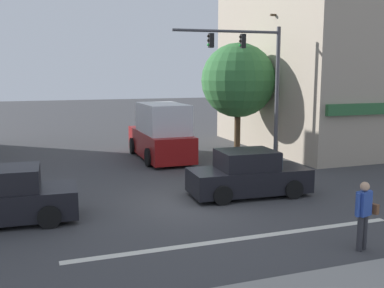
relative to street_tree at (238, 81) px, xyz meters
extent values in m
plane|color=#3D3D3F|center=(-5.22, -7.83, -3.81)|extent=(120.00, 120.00, 0.00)
cube|color=silver|center=(-5.22, -11.33, -3.81)|extent=(9.00, 0.24, 0.01)
cube|color=tan|center=(7.40, 0.80, 1.18)|extent=(11.62, 11.32, 9.99)
cylinder|color=#4C3823|center=(0.00, 0.00, -2.62)|extent=(0.32, 0.32, 2.39)
sphere|color=#337038|center=(0.00, 0.00, 0.01)|extent=(3.82, 3.82, 3.82)
cylinder|color=brown|center=(2.01, -0.86, -0.09)|extent=(0.22, 0.22, 7.45)
cube|color=#473828|center=(2.01, -0.86, 3.24)|extent=(1.40, 0.12, 0.10)
cylinder|color=#47474C|center=(0.30, -3.44, -0.71)|extent=(0.18, 0.18, 6.20)
cylinder|color=#47474C|center=(-2.10, -3.25, 2.14)|extent=(4.79, 0.49, 0.12)
cube|color=black|center=(-1.38, -3.31, 1.74)|extent=(0.22, 0.25, 0.60)
sphere|color=black|center=(-1.50, -3.30, 1.92)|extent=(0.12, 0.12, 0.12)
sphere|color=black|center=(-1.50, -3.30, 1.74)|extent=(0.12, 0.12, 0.12)
sphere|color=green|center=(-1.50, -3.30, 1.56)|extent=(0.12, 0.12, 0.12)
cube|color=black|center=(-2.81, -3.19, 1.74)|extent=(0.22, 0.25, 0.60)
sphere|color=black|center=(-2.93, -3.18, 1.92)|extent=(0.12, 0.12, 0.12)
sphere|color=black|center=(-2.93, -3.18, 1.74)|extent=(0.12, 0.12, 0.12)
sphere|color=green|center=(-2.93, -3.18, 1.56)|extent=(0.12, 0.12, 0.12)
cube|color=black|center=(-11.05, -7.95, -3.27)|extent=(4.18, 1.90, 0.80)
cube|color=black|center=(-10.95, -7.95, -2.55)|extent=(1.97, 1.65, 0.64)
cylinder|color=black|center=(-9.82, -8.86, -3.49)|extent=(0.65, 0.21, 0.64)
cylinder|color=black|center=(-9.74, -7.16, -3.49)|extent=(0.65, 0.21, 0.64)
cube|color=maroon|center=(-4.23, -0.04, -3.06)|extent=(2.03, 5.61, 1.20)
cube|color=silver|center=(-4.23, -0.59, -1.76)|extent=(1.92, 3.41, 1.40)
cube|color=#475666|center=(-4.22, 1.13, -1.76)|extent=(1.75, 0.07, 1.19)
cylinder|color=black|center=(-5.22, 1.71, -3.39)|extent=(0.24, 0.84, 0.84)
cylinder|color=black|center=(-3.22, 1.69, -3.39)|extent=(0.24, 0.84, 0.84)
cylinder|color=black|center=(-5.24, -1.77, -3.39)|extent=(0.24, 0.84, 0.84)
cylinder|color=black|center=(-3.24, -1.78, -3.39)|extent=(0.24, 0.84, 0.84)
cube|color=black|center=(-3.19, -7.66, -3.27)|extent=(4.19, 1.92, 0.80)
cube|color=black|center=(-3.29, -7.66, -2.55)|extent=(1.98, 1.66, 0.64)
cube|color=#475666|center=(-2.32, -7.71, -2.55)|extent=(0.14, 1.44, 0.54)
cylinder|color=black|center=(-1.88, -6.88, -3.49)|extent=(0.65, 0.21, 0.64)
cylinder|color=black|center=(-1.97, -8.58, -3.49)|extent=(0.65, 0.21, 0.64)
cylinder|color=black|center=(-4.41, -6.74, -3.49)|extent=(0.65, 0.21, 0.64)
cylinder|color=black|center=(-4.51, -8.44, -3.49)|extent=(0.65, 0.21, 0.64)
cylinder|color=#333338|center=(-2.96, -12.99, -3.38)|extent=(0.14, 0.14, 0.86)
cylinder|color=#333338|center=(-2.79, -12.93, -3.38)|extent=(0.14, 0.14, 0.86)
cube|color=#2D4CA5|center=(-2.87, -12.96, -2.66)|extent=(0.41, 0.32, 0.58)
sphere|color=tan|center=(-2.87, -12.96, -2.25)|extent=(0.22, 0.22, 0.22)
cylinder|color=#2D4CA5|center=(-3.10, -13.03, -2.66)|extent=(0.09, 0.09, 0.56)
cylinder|color=#2D4CA5|center=(-2.64, -12.89, -2.66)|extent=(0.09, 0.09, 0.56)
cube|color=brown|center=(-2.56, -12.90, -2.83)|extent=(0.20, 0.30, 0.24)
camera|label=1|loc=(-10.12, -21.20, 0.36)|focal=42.00mm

